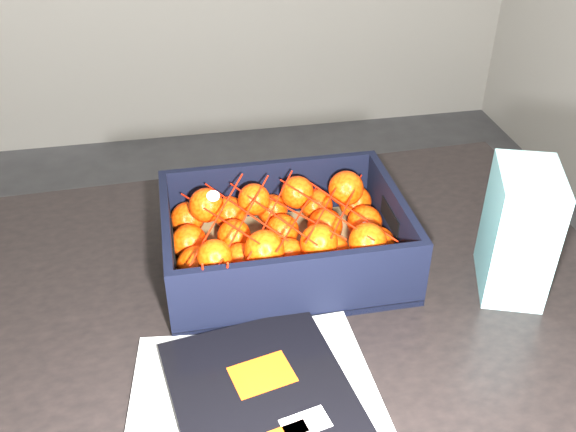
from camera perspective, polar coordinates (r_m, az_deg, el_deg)
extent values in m
cube|color=black|center=(0.95, -5.14, -9.55)|extent=(1.23, 0.84, 0.04)
cylinder|color=black|center=(1.58, 14.47, -7.82)|extent=(0.06, 0.06, 0.71)
cube|color=silver|center=(0.81, -6.31, -17.32)|extent=(0.24, 0.30, 0.01)
cube|color=silver|center=(0.81, 0.49, -16.18)|extent=(0.22, 0.29, 0.01)
cube|color=black|center=(0.80, -1.85, -16.23)|extent=(0.25, 0.31, 0.01)
cube|color=#FF4A0D|center=(0.83, -2.28, -13.70)|extent=(0.09, 0.07, 0.00)
cube|color=white|center=(0.78, 1.55, -17.69)|extent=(0.06, 0.04, 0.00)
cube|color=olive|center=(1.02, -0.32, -3.91)|extent=(0.36, 0.27, 0.01)
cube|color=black|center=(1.09, -1.57, 2.23)|extent=(0.36, 0.01, 0.11)
cube|color=black|center=(0.89, 1.21, -6.47)|extent=(0.36, 0.01, 0.11)
cube|color=black|center=(0.98, -10.40, -2.77)|extent=(0.01, 0.25, 0.11)
cube|color=black|center=(1.03, 9.23, -0.57)|extent=(0.01, 0.25, 0.11)
sphere|color=#FF3705|center=(0.91, -7.80, -6.82)|extent=(0.05, 0.05, 0.05)
sphere|color=#FF3705|center=(0.96, -8.06, -4.32)|extent=(0.06, 0.06, 0.06)
sphere|color=#FF3705|center=(1.01, -8.66, -2.28)|extent=(0.06, 0.06, 0.06)
sphere|color=#FF3705|center=(1.06, -8.80, -0.23)|extent=(0.05, 0.05, 0.05)
sphere|color=#FF3705|center=(0.92, -3.59, -6.32)|extent=(0.05, 0.05, 0.05)
sphere|color=#FF3705|center=(0.97, -4.19, -3.87)|extent=(0.05, 0.05, 0.05)
sphere|color=#FF3705|center=(1.01, -4.75, -1.75)|extent=(0.05, 0.05, 0.05)
sphere|color=#FF3705|center=(1.07, -5.16, 0.27)|extent=(0.06, 0.06, 0.06)
sphere|color=#FF3705|center=(0.92, 0.68, -5.79)|extent=(0.05, 0.05, 0.05)
sphere|color=#FF3705|center=(0.97, 0.08, -3.44)|extent=(0.05, 0.05, 0.05)
sphere|color=#FF3705|center=(1.02, -0.50, -1.28)|extent=(0.05, 0.05, 0.05)
sphere|color=#FF3705|center=(1.07, -1.40, 0.55)|extent=(0.05, 0.05, 0.05)
sphere|color=#FF3705|center=(0.94, 4.96, -5.28)|extent=(0.05, 0.05, 0.05)
sphere|color=#FF3705|center=(0.98, 3.89, -3.18)|extent=(0.05, 0.05, 0.05)
sphere|color=#FF3705|center=(1.03, 3.26, -0.88)|extent=(0.06, 0.06, 0.06)
sphere|color=#FF3705|center=(1.08, 2.51, 0.94)|extent=(0.05, 0.05, 0.05)
sphere|color=#FF3705|center=(0.95, 8.90, -4.80)|extent=(0.05, 0.05, 0.05)
sphere|color=#FF3705|center=(1.00, 7.87, -2.43)|extent=(0.05, 0.05, 0.05)
sphere|color=#FF3705|center=(1.05, 6.73, -0.59)|extent=(0.06, 0.06, 0.06)
sphere|color=#FF3705|center=(1.10, 5.90, 1.24)|extent=(0.06, 0.06, 0.06)
sphere|color=#FF3705|center=(0.91, -6.46, -3.59)|extent=(0.05, 0.05, 0.05)
sphere|color=#FF3705|center=(1.01, -7.18, 0.94)|extent=(0.05, 0.05, 0.05)
sphere|color=#FF3705|center=(0.91, -2.09, -2.97)|extent=(0.06, 0.06, 0.06)
sphere|color=#FF3705|center=(1.02, -3.00, 1.46)|extent=(0.05, 0.05, 0.05)
sphere|color=#FF3705|center=(0.93, 2.73, -2.32)|extent=(0.05, 0.05, 0.05)
sphere|color=#FF3705|center=(1.04, 0.82, 2.08)|extent=(0.05, 0.05, 0.05)
sphere|color=#FF3705|center=(0.94, 7.01, -2.22)|extent=(0.05, 0.05, 0.05)
sphere|color=#FF3705|center=(1.05, 5.11, 2.43)|extent=(0.06, 0.06, 0.06)
cylinder|color=red|center=(0.96, -6.19, -0.08)|extent=(0.10, 0.18, 0.02)
cylinder|color=red|center=(0.96, -3.89, 0.50)|extent=(0.10, 0.19, 0.01)
cylinder|color=red|center=(0.96, -1.50, 0.32)|extent=(0.10, 0.19, 0.00)
cylinder|color=red|center=(0.96, 0.88, 0.22)|extent=(0.10, 0.18, 0.03)
cylinder|color=red|center=(0.96, 3.20, 0.69)|extent=(0.10, 0.19, 0.00)
cylinder|color=red|center=(0.99, 5.27, 0.69)|extent=(0.10, 0.19, 0.01)
cylinder|color=red|center=(0.95, -6.17, -0.07)|extent=(0.10, 0.18, 0.03)
cylinder|color=red|center=(0.95, -3.76, -0.07)|extent=(0.10, 0.18, 0.02)
cylinder|color=red|center=(0.95, -1.45, 0.36)|extent=(0.10, 0.18, 0.03)
cylinder|color=red|center=(0.96, 0.90, -0.06)|extent=(0.10, 0.18, 0.02)
cylinder|color=red|center=(0.96, 3.21, 0.61)|extent=(0.10, 0.18, 0.02)
cylinder|color=red|center=(0.99, 5.24, 1.04)|extent=(0.10, 0.18, 0.02)
cylinder|color=red|center=(0.87, -7.39, -5.75)|extent=(0.00, 0.03, 0.09)
cylinder|color=red|center=(0.87, -5.42, -5.54)|extent=(0.01, 0.04, 0.08)
cube|color=white|center=(0.98, 19.55, -1.26)|extent=(0.12, 0.15, 0.19)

